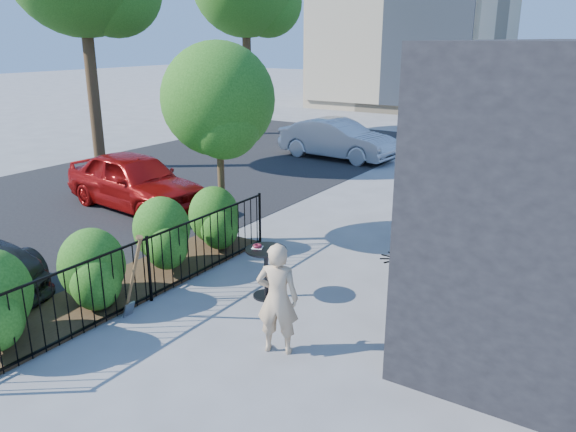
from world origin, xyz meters
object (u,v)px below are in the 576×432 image
Objects in this scene: car_silver at (337,139)px; car_red at (135,181)px; woman at (277,299)px; cafe_table at (266,264)px; shovel at (133,281)px; patio_tree at (220,107)px.

car_red is at bearing 174.12° from car_silver.
car_red is (-6.64, 3.64, -0.08)m from woman.
cafe_table is 0.21× the size of car_silver.
car_silver is at bearing 112.22° from cafe_table.
car_silver is (-5.30, 11.61, -0.09)m from woman.
woman is 1.11× the size of shovel.
woman is at bearing -49.82° from cafe_table.
shovel is at bearing -125.89° from cafe_table.
car_red is (-4.34, 4.05, 0.08)m from shovel.
woman is 2.34m from shovel.
patio_tree is at bearing -95.79° from car_red.
cafe_table is at bearing -106.52° from car_red.
patio_tree reaches higher than shovel.
car_red reaches higher than cafe_table.
car_red is (-3.36, 0.73, -2.07)m from patio_tree.
woman is 12.76m from car_silver.
car_silver reaches higher than cafe_table.
cafe_table is (2.20, -1.63, -2.19)m from patio_tree.
patio_tree is 0.97× the size of car_red.
patio_tree reaches higher than car_silver.
shovel is 12.39m from car_silver.
woman reaches higher than car_silver.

